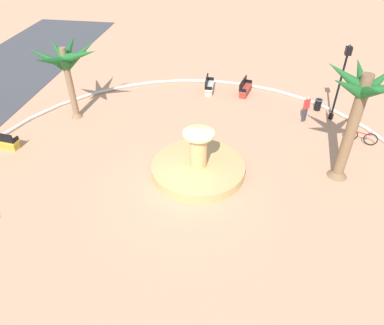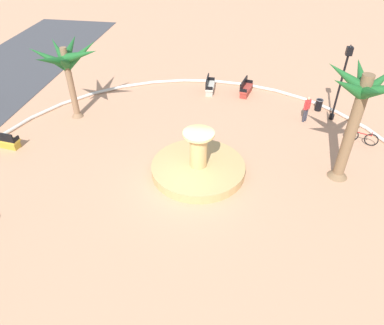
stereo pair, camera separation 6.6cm
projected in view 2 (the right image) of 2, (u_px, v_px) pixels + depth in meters
ground_plane at (189, 182)px, 16.76m from camera, size 80.00×80.00×0.00m
plaza_curb at (189, 181)px, 16.70m from camera, size 22.46×22.46×0.20m
fountain at (198, 167)px, 17.19m from camera, size 4.52×4.52×2.27m
palm_tree_near_fountain at (359, 104)px, 14.83m from camera, size 3.57×3.40×5.42m
palm_tree_by_curb at (66, 61)px, 19.59m from camera, size 4.10×4.05×4.49m
bench_east at (246, 89)px, 23.82m from camera, size 1.67×0.86×1.00m
bench_southeast at (210, 87)px, 24.12m from camera, size 1.61×0.52×1.00m
bench_southwest at (5, 141)px, 18.89m from camera, size 0.72×1.65×1.00m
lamppost at (342, 78)px, 19.84m from camera, size 0.32×0.32×4.50m
trash_bin at (319, 105)px, 22.06m from camera, size 0.46×0.46×0.73m
bicycle_red_frame at (361, 137)px, 19.17m from camera, size 0.71×1.63×0.94m
person_cyclist_helmet at (307, 108)px, 20.67m from camera, size 0.41×0.39×1.62m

